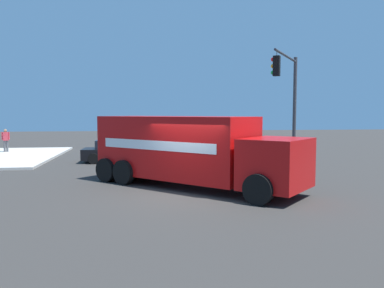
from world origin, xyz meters
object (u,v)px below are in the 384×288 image
object	(u,v)px
pedestrian_near_corner	(6,139)
traffic_light_secondary	(289,92)
delivery_truck	(189,150)
sedan_black	(119,151)

from	to	relation	value
pedestrian_near_corner	traffic_light_secondary	bearing A→B (deg)	63.72
pedestrian_near_corner	delivery_truck	bearing A→B (deg)	39.35
delivery_truck	sedan_black	distance (m)	8.84
delivery_truck	sedan_black	size ratio (longest dim) A/B	1.83
delivery_truck	pedestrian_near_corner	bearing A→B (deg)	-140.65
pedestrian_near_corner	sedan_black	bearing A→B (deg)	55.28
delivery_truck	pedestrian_near_corner	world-z (taller)	delivery_truck
traffic_light_secondary	pedestrian_near_corner	distance (m)	19.84
delivery_truck	traffic_light_secondary	bearing A→B (deg)	130.62
traffic_light_secondary	sedan_black	distance (m)	10.34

